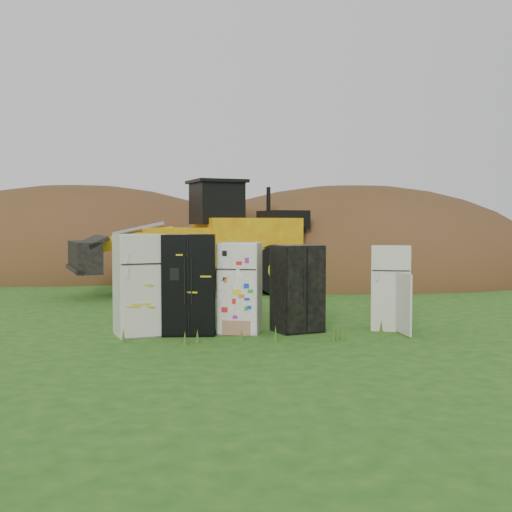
{
  "coord_description": "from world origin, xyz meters",
  "views": [
    {
      "loc": [
        -1.83,
        -11.91,
        2.07
      ],
      "look_at": [
        -0.04,
        2.0,
        1.33
      ],
      "focal_mm": 45.0,
      "sensor_mm": 36.0,
      "label": 1
    }
  ],
  "objects_px": {
    "fridge_sticker": "(240,288)",
    "fridge_leftmost": "(139,285)",
    "fridge_dark_mid": "(297,288)",
    "fridge_open_door": "(391,287)",
    "fridge_black_side": "(189,284)",
    "wheel_loader": "(189,237)"
  },
  "relations": [
    {
      "from": "fridge_leftmost",
      "to": "fridge_sticker",
      "type": "height_order",
      "value": "fridge_leftmost"
    },
    {
      "from": "wheel_loader",
      "to": "fridge_dark_mid",
      "type": "bearing_deg",
      "value": -89.08
    },
    {
      "from": "fridge_leftmost",
      "to": "wheel_loader",
      "type": "xyz_separation_m",
      "value": [
        1.1,
        6.71,
        0.73
      ]
    },
    {
      "from": "fridge_leftmost",
      "to": "fridge_open_door",
      "type": "bearing_deg",
      "value": -14.55
    },
    {
      "from": "fridge_sticker",
      "to": "wheel_loader",
      "type": "bearing_deg",
      "value": 112.49
    },
    {
      "from": "fridge_black_side",
      "to": "fridge_dark_mid",
      "type": "xyz_separation_m",
      "value": [
        2.03,
        -0.01,
        -0.1
      ]
    },
    {
      "from": "fridge_sticker",
      "to": "fridge_open_door",
      "type": "xyz_separation_m",
      "value": [
        2.94,
        0.03,
        -0.04
      ]
    },
    {
      "from": "fridge_leftmost",
      "to": "fridge_black_side",
      "type": "bearing_deg",
      "value": -15.24
    },
    {
      "from": "fridge_leftmost",
      "to": "wheel_loader",
      "type": "bearing_deg",
      "value": 65.67
    },
    {
      "from": "fridge_dark_mid",
      "to": "fridge_leftmost",
      "type": "bearing_deg",
      "value": 162.22
    },
    {
      "from": "fridge_leftmost",
      "to": "fridge_black_side",
      "type": "xyz_separation_m",
      "value": [
        0.93,
        -0.0,
        -0.0
      ]
    },
    {
      "from": "fridge_sticker",
      "to": "fridge_open_door",
      "type": "height_order",
      "value": "fridge_sticker"
    },
    {
      "from": "fridge_sticker",
      "to": "fridge_dark_mid",
      "type": "height_order",
      "value": "fridge_sticker"
    },
    {
      "from": "fridge_sticker",
      "to": "wheel_loader",
      "type": "relative_size",
      "value": 0.25
    },
    {
      "from": "fridge_sticker",
      "to": "fridge_dark_mid",
      "type": "xyz_separation_m",
      "value": [
        1.09,
        -0.03,
        -0.03
      ]
    },
    {
      "from": "fridge_leftmost",
      "to": "fridge_dark_mid",
      "type": "height_order",
      "value": "fridge_leftmost"
    },
    {
      "from": "fridge_black_side",
      "to": "fridge_open_door",
      "type": "xyz_separation_m",
      "value": [
        3.88,
        0.05,
        -0.12
      ]
    },
    {
      "from": "fridge_open_door",
      "to": "fridge_black_side",
      "type": "bearing_deg",
      "value": -160.46
    },
    {
      "from": "fridge_leftmost",
      "to": "wheel_loader",
      "type": "distance_m",
      "value": 6.84
    },
    {
      "from": "fridge_black_side",
      "to": "wheel_loader",
      "type": "bearing_deg",
      "value": 93.49
    },
    {
      "from": "fridge_sticker",
      "to": "fridge_leftmost",
      "type": "bearing_deg",
      "value": -163.75
    },
    {
      "from": "fridge_leftmost",
      "to": "fridge_black_side",
      "type": "relative_size",
      "value": 1.0
    }
  ]
}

